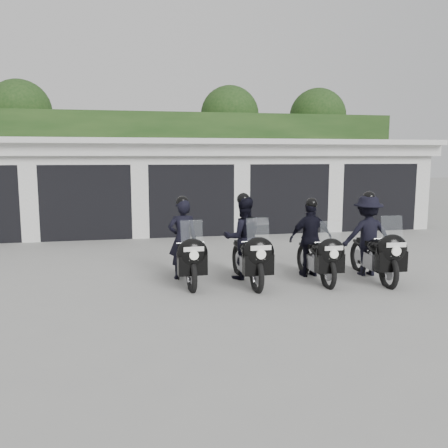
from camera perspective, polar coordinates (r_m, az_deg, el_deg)
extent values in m
plane|color=gray|center=(9.29, 0.68, -7.09)|extent=(80.00, 80.00, 0.00)
cube|color=white|center=(17.40, -5.22, 4.69)|extent=(16.00, 6.00, 2.80)
cube|color=white|center=(17.17, -5.21, 9.58)|extent=(16.40, 6.80, 0.16)
cube|color=white|center=(14.14, -3.83, 8.98)|extent=(16.40, 0.12, 0.40)
cube|color=black|center=(14.55, -3.85, -1.04)|extent=(16.00, 0.06, 0.24)
cube|color=white|center=(14.71, -22.29, 3.49)|extent=(0.50, 0.50, 2.80)
cube|color=black|center=(15.57, -15.89, 2.90)|extent=(2.60, 2.60, 2.20)
cube|color=white|center=(14.46, -16.43, 8.06)|extent=(2.60, 0.50, 0.60)
cube|color=white|center=(14.45, -10.11, 3.90)|extent=(0.50, 0.50, 2.80)
cube|color=black|center=(15.64, -4.48, 3.21)|extent=(2.60, 2.60, 2.20)
cube|color=white|center=(14.54, -4.03, 8.36)|extent=(2.60, 0.50, 0.60)
cube|color=white|center=(14.85, 1.96, 4.13)|extent=(0.50, 0.50, 2.80)
cube|color=black|center=(16.30, 6.42, 3.38)|extent=(2.60, 2.60, 2.20)
cube|color=white|center=(15.25, 7.72, 8.30)|extent=(2.60, 0.50, 0.60)
cube|color=white|center=(15.86, 12.96, 4.18)|extent=(0.50, 0.50, 2.80)
cube|color=black|center=(17.50, 16.14, 3.44)|extent=(2.60, 2.60, 2.20)
cube|color=white|center=(16.53, 18.03, 7.96)|extent=(2.60, 0.50, 0.60)
cube|color=white|center=(17.37, 22.34, 4.11)|extent=(0.50, 0.50, 2.80)
cube|color=#183312|center=(21.35, -6.43, 7.32)|extent=(20.00, 2.00, 4.30)
sphere|color=#183312|center=(23.31, -23.39, 12.32)|extent=(2.80, 2.80, 2.80)
cylinder|color=black|center=(23.24, -23.00, 5.56)|extent=(0.24, 0.24, 3.30)
sphere|color=#183312|center=(23.36, 0.68, 12.96)|extent=(2.80, 2.80, 2.80)
cylinder|color=black|center=(23.29, 0.67, 6.21)|extent=(0.24, 0.24, 3.30)
sphere|color=#183312|center=(24.70, 11.20, 12.55)|extent=(2.80, 2.80, 2.80)
cylinder|color=black|center=(24.63, 11.02, 6.17)|extent=(0.24, 0.24, 3.30)
torus|color=black|center=(8.70, -3.91, -6.23)|extent=(0.14, 0.67, 0.67)
torus|color=black|center=(9.96, -5.34, -4.40)|extent=(0.14, 0.67, 0.67)
cube|color=#9A9A9F|center=(9.33, -4.70, -4.85)|extent=(0.27, 0.51, 0.29)
cube|color=black|center=(9.35, -4.67, -5.75)|extent=(0.14, 1.19, 0.05)
ellipsoid|color=black|center=(9.12, -4.55, -3.17)|extent=(0.33, 0.54, 0.26)
cube|color=black|center=(9.49, -4.97, -2.61)|extent=(0.27, 0.51, 0.09)
ellipsoid|color=black|center=(8.54, -3.84, -3.56)|extent=(0.59, 0.33, 0.55)
cube|color=black|center=(8.58, -3.83, -4.94)|extent=(0.54, 0.23, 0.36)
cube|color=#B2BFC6|center=(8.50, -3.90, -1.12)|extent=(0.41, 0.13, 0.47)
cylinder|color=silver|center=(8.68, -4.08, -2.27)|extent=(0.51, 0.06, 0.03)
cube|color=white|center=(8.37, -3.65, -3.04)|extent=(0.36, 0.03, 0.08)
cube|color=white|center=(8.43, -3.67, -4.10)|extent=(0.16, 0.02, 0.09)
imported|color=black|center=(9.49, -5.00, -1.84)|extent=(0.60, 0.42, 1.60)
sphere|color=black|center=(9.39, -5.06, 2.67)|extent=(0.25, 0.25, 0.25)
torus|color=black|center=(8.68, 3.97, -6.20)|extent=(0.12, 0.69, 0.69)
torus|color=black|center=(9.95, 1.70, -4.32)|extent=(0.12, 0.69, 0.69)
cube|color=#9A9A9F|center=(9.32, 2.72, -4.78)|extent=(0.26, 0.52, 0.30)
cube|color=black|center=(9.34, 2.75, -5.71)|extent=(0.11, 1.23, 0.06)
ellipsoid|color=black|center=(9.10, 3.01, -3.03)|extent=(0.32, 0.55, 0.27)
cube|color=black|center=(9.48, 2.34, -2.46)|extent=(0.26, 0.52, 0.09)
ellipsoid|color=black|center=(8.51, 4.14, -3.44)|extent=(0.60, 0.33, 0.57)
cube|color=black|center=(8.56, 4.13, -4.86)|extent=(0.55, 0.22, 0.38)
cube|color=#B2BFC6|center=(8.47, 4.11, -0.90)|extent=(0.42, 0.12, 0.48)
cylinder|color=silver|center=(8.66, 3.79, -2.09)|extent=(0.53, 0.04, 0.03)
cube|color=white|center=(8.34, 4.48, -2.89)|extent=(0.38, 0.02, 0.08)
cube|color=white|center=(8.40, 4.40, -3.99)|extent=(0.17, 0.02, 0.09)
imported|color=black|center=(9.47, 2.31, -1.67)|extent=(0.82, 0.65, 1.65)
sphere|color=black|center=(9.37, 2.34, 3.00)|extent=(0.25, 0.25, 0.25)
torus|color=black|center=(9.11, 12.42, -5.82)|extent=(0.10, 0.64, 0.64)
torus|color=black|center=(10.25, 9.56, -4.18)|extent=(0.10, 0.64, 0.64)
cube|color=#9A9A9F|center=(9.68, 10.87, -4.57)|extent=(0.23, 0.48, 0.28)
cube|color=black|center=(9.69, 10.89, -5.41)|extent=(0.07, 1.15, 0.05)
ellipsoid|color=black|center=(9.48, 11.26, -3.00)|extent=(0.29, 0.51, 0.25)
cube|color=black|center=(9.82, 10.42, -2.48)|extent=(0.23, 0.48, 0.09)
ellipsoid|color=black|center=(8.96, 12.68, -3.35)|extent=(0.56, 0.29, 0.53)
cube|color=black|center=(9.00, 12.64, -4.61)|extent=(0.51, 0.19, 0.35)
cube|color=#B2BFC6|center=(8.92, 12.68, -1.10)|extent=(0.39, 0.10, 0.45)
cylinder|color=silver|center=(9.09, 12.26, -2.16)|extent=(0.49, 0.02, 0.02)
cube|color=white|center=(8.80, 13.10, -2.86)|extent=(0.35, 0.01, 0.08)
cube|color=white|center=(8.86, 13.00, -3.84)|extent=(0.16, 0.01, 0.09)
imported|color=black|center=(9.82, 10.40, -1.77)|extent=(0.91, 0.52, 1.55)
sphere|color=black|center=(9.72, 10.51, 2.44)|extent=(0.24, 0.24, 0.24)
torus|color=black|center=(9.43, 19.20, -5.47)|extent=(0.14, 0.70, 0.69)
torus|color=black|center=(10.63, 15.83, -3.82)|extent=(0.14, 0.70, 0.69)
cube|color=#9A9A9F|center=(10.03, 17.38, -4.20)|extent=(0.28, 0.53, 0.30)
cube|color=black|center=(10.05, 17.39, -5.07)|extent=(0.15, 1.23, 0.06)
ellipsoid|color=black|center=(9.83, 17.86, -2.56)|extent=(0.34, 0.56, 0.27)
cube|color=black|center=(10.18, 16.86, -2.04)|extent=(0.28, 0.53, 0.09)
ellipsoid|color=black|center=(9.28, 19.54, -2.90)|extent=(0.61, 0.35, 0.57)
cube|color=black|center=(9.32, 19.48, -4.21)|extent=(0.56, 0.24, 0.38)
cube|color=#B2BFC6|center=(9.24, 19.57, -0.56)|extent=(0.42, 0.13, 0.48)
cylinder|color=silver|center=(9.41, 19.05, -1.66)|extent=(0.53, 0.06, 0.03)
cube|color=white|center=(9.12, 20.04, -2.38)|extent=(0.38, 0.04, 0.09)
cube|color=white|center=(9.17, 19.91, -3.40)|extent=(0.17, 0.02, 0.09)
imported|color=black|center=(10.18, 16.85, -1.30)|extent=(1.10, 0.61, 1.66)
sphere|color=black|center=(10.09, 17.03, 3.07)|extent=(0.26, 0.26, 0.26)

